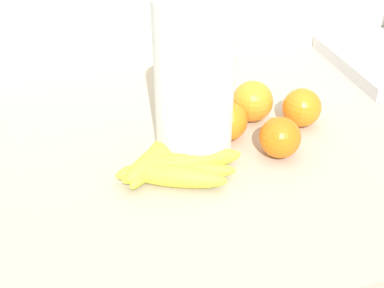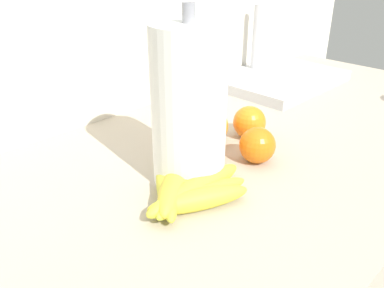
{
  "view_description": "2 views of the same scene",
  "coord_description": "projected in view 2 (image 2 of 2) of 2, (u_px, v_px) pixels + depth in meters",
  "views": [
    {
      "loc": [
        -0.43,
        -0.7,
        1.48
      ],
      "look_at": [
        -0.24,
        -0.03,
        0.99
      ],
      "focal_mm": 48.37,
      "sensor_mm": 36.0,
      "label": 1
    },
    {
      "loc": [
        -0.66,
        -0.44,
        1.33
      ],
      "look_at": [
        -0.26,
        -0.05,
        1.05
      ],
      "focal_mm": 37.2,
      "sensor_mm": 36.0,
      "label": 2
    }
  ],
  "objects": [
    {
      "name": "orange_front",
      "position": [
        249.0,
        122.0,
        0.87
      ],
      "size": [
        0.07,
        0.07,
        0.07
      ],
      "primitive_type": "sphere",
      "color": "orange",
      "rests_on": "counter"
    },
    {
      "name": "orange_center",
      "position": [
        210.0,
        126.0,
        0.84
      ],
      "size": [
        0.08,
        0.08,
        0.08
      ],
      "primitive_type": "sphere",
      "color": "orange",
      "rests_on": "counter"
    },
    {
      "name": "paper_towel_roll",
      "position": [
        189.0,
        107.0,
        0.67
      ],
      "size": [
        0.13,
        0.13,
        0.31
      ],
      "color": "white",
      "rests_on": "counter"
    },
    {
      "name": "orange_right",
      "position": [
        257.0,
        145.0,
        0.77
      ],
      "size": [
        0.07,
        0.07,
        0.07
      ],
      "primitive_type": "sphere",
      "color": "orange",
      "rests_on": "counter"
    },
    {
      "name": "sink_basin",
      "position": [
        278.0,
        78.0,
        1.22
      ],
      "size": [
        0.38,
        0.28,
        0.23
      ],
      "color": "#B7BABF",
      "rests_on": "counter"
    },
    {
      "name": "orange_far_right",
      "position": [
        206.0,
        145.0,
        0.77
      ],
      "size": [
        0.07,
        0.07,
        0.07
      ],
      "primitive_type": "sphere",
      "color": "orange",
      "rests_on": "counter"
    },
    {
      "name": "wall_back",
      "position": [
        156.0,
        189.0,
        1.24
      ],
      "size": [
        1.9,
        0.06,
        1.3
      ],
      "primitive_type": "cube",
      "color": "silver",
      "rests_on": "ground"
    },
    {
      "name": "banana_bunch",
      "position": [
        186.0,
        190.0,
        0.66
      ],
      "size": [
        0.21,
        0.21,
        0.04
      ],
      "color": "gold",
      "rests_on": "counter"
    }
  ]
}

